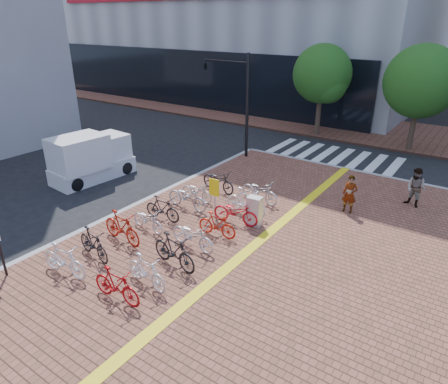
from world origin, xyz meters
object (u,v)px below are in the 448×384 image
Objects in this scene: bike_2 at (122,227)px; bike_7 at (218,181)px; bike_13 at (236,212)px; bike_3 at (148,220)px; bike_10 at (174,251)px; bike_9 at (146,271)px; bike_11 at (193,235)px; bike_6 at (197,191)px; traffic_light_pole at (228,85)px; pedestrian_b at (416,188)px; box_truck at (90,158)px; bike_1 at (93,244)px; bike_12 at (217,225)px; bike_8 at (116,285)px; bike_14 at (246,202)px; bike_15 at (260,191)px; bike_0 at (64,260)px; pedestrian_a at (350,194)px; utility_box at (254,211)px; bike_4 at (162,209)px; yellow_sign at (214,191)px; bike_5 at (187,197)px.

bike_2 reaches higher than bike_7.
bike_7 is 3.28m from bike_13.
bike_2 is at bearing 135.91° from bike_13.
bike_3 is 0.85× the size of bike_10.
bike_11 is at bearing 11.19° from bike_9.
bike_6 is 0.29× the size of traffic_light_pole.
pedestrian_b is 0.40× the size of box_truck.
pedestrian_b is at bearing -8.80° from traffic_light_pole.
pedestrian_b is at bearing -27.83° from bike_1.
bike_12 is 8.89m from box_truck.
pedestrian_b reaches higher than bike_13.
bike_11 is 2.39m from bike_13.
bike_8 is at bearing 172.69° from bike_12.
bike_15 is at bearing 8.07° from bike_14.
bike_0 is 13.96m from pedestrian_b.
pedestrian_b reaches higher than pedestrian_a.
bike_10 is 3.96m from utility_box.
bike_10 is (0.00, 1.25, 0.06)m from bike_9.
bike_11 is (-0.03, 3.45, -0.02)m from bike_8.
bike_4 is 3.64m from bike_7.
bike_10 reaches higher than bike_15.
bike_14 is 0.93m from utility_box.
bike_3 is 0.39× the size of box_truck.
bike_0 is 6.41m from bike_13.
pedestrian_b reaches higher than utility_box.
bike_13 is at bearing 0.30° from yellow_sign.
bike_10 reaches higher than bike_4.
bike_4 reaches higher than bike_13.
box_truck reaches higher than pedestrian_b.
bike_5 is at bearing -167.92° from bike_6.
bike_15 is 2.21m from utility_box.
box_truck is at bearing -178.92° from utility_box.
bike_13 is (-0.00, 3.61, -0.08)m from bike_10.
bike_13 is 8.81m from box_truck.
bike_4 is 1.01× the size of yellow_sign.
pedestrian_b is at bearing -43.31° from bike_12.
bike_14 is at bearing 0.81° from bike_11.
bike_1 is at bearing -178.75° from bike_6.
box_truck is at bearing 74.57° from bike_10.
bike_12 is 0.98× the size of pedestrian_a.
bike_4 is 0.87× the size of bike_11.
bike_8 is 1.01× the size of bike_9.
traffic_light_pole is at bearing 64.37° from box_truck.
yellow_sign is (-6.39, -5.62, 0.29)m from pedestrian_b.
bike_9 is (2.43, -2.51, 0.09)m from bike_3.
bike_8 is 6.18m from utility_box.
bike_0 is 2.30m from bike_8.
bike_14 reaches higher than bike_7.
pedestrian_b is 1.03× the size of yellow_sign.
bike_6 is at bearing -176.77° from bike_7.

